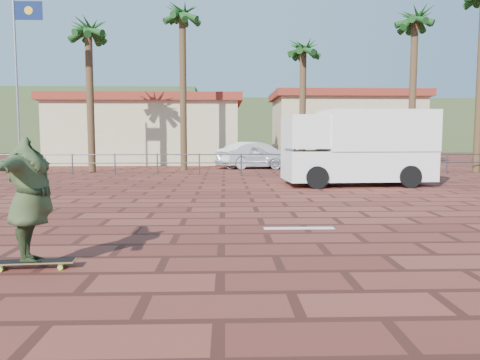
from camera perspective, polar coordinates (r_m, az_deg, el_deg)
name	(u,v)px	position (r m, az deg, el deg)	size (l,w,h in m)	color
ground	(259,218)	(10.51, 2.39, -4.65)	(120.00, 120.00, 0.00)	brown
paint_stripe	(299,228)	(9.42, 7.20, -5.84)	(1.40, 0.22, 0.01)	white
guardrail	(241,160)	(22.37, 0.15, 2.44)	(24.06, 0.06, 1.00)	#47494F
flagpole	(19,72)	(23.36, -25.32, 11.78)	(1.30, 0.10, 8.00)	gray
palm_far_left	(88,34)	(25.26, -18.01, 16.55)	(2.40, 2.40, 8.25)	brown
palm_left	(182,19)	(26.15, -7.05, 18.89)	(2.40, 2.40, 9.45)	brown
palm_center	(303,52)	(26.56, 7.72, 15.16)	(2.40, 2.40, 7.75)	brown
palm_right	(415,24)	(26.83, 20.56, 17.43)	(2.40, 2.40, 9.05)	brown
building_west	(149,129)	(32.75, -11.08, 6.07)	(12.60, 7.60, 4.50)	beige
building_east	(344,126)	(35.43, 12.59, 6.40)	(10.60, 6.60, 5.00)	beige
hill_front	(231,127)	(60.34, -1.09, 6.50)	(70.00, 18.00, 6.00)	#384C28
hill_back	(73,120)	(69.67, -19.70, 6.86)	(35.00, 14.00, 8.00)	#384C28
longboard	(33,262)	(7.16, -23.94, -9.14)	(1.15, 0.34, 0.11)	olive
skateboarder	(30,199)	(7.00, -24.22, -2.15)	(2.11, 0.57, 1.72)	#354625
campervan	(358,146)	(17.96, 14.21, 4.03)	(5.47, 2.61, 2.77)	white
car_silver	(252,156)	(26.39, 1.47, 2.93)	(1.66, 4.12, 1.40)	silver
car_white	(256,155)	(26.90, 1.94, 3.08)	(1.58, 4.53, 1.49)	silver
street_sign	(380,141)	(21.43, 16.75, 4.57)	(0.47, 0.13, 2.30)	gray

